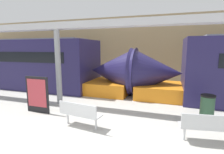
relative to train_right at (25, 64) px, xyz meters
name	(u,v)px	position (x,y,z in m)	size (l,w,h in m)	color
ground_plane	(65,147)	(6.93, -5.84, -1.51)	(60.00, 60.00, 0.00)	#B2AFA8
station_wall	(136,50)	(6.93, 3.91, 0.99)	(56.00, 0.20, 5.00)	tan
train_right	(25,64)	(0.00, 0.00, 0.00)	(15.27, 2.93, 3.20)	#231E4C
bench_near	(79,113)	(6.75, -4.69, -0.99)	(1.47, 0.62, 0.86)	silver
bench_far	(210,126)	(10.59, -4.46, -0.99)	(1.59, 0.67, 0.86)	silver
trash_bin	(207,108)	(10.82, -2.79, -1.02)	(0.49, 0.49, 0.97)	#2D5138
poster_board	(37,94)	(4.45, -3.98, -0.75)	(1.04, 0.07, 1.49)	black
support_column_near	(58,68)	(4.59, -2.69, 0.21)	(0.25, 0.25, 3.42)	gray
canopy_beam	(56,26)	(4.59, -2.69, 2.06)	(28.00, 0.60, 0.28)	#B7B7BC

